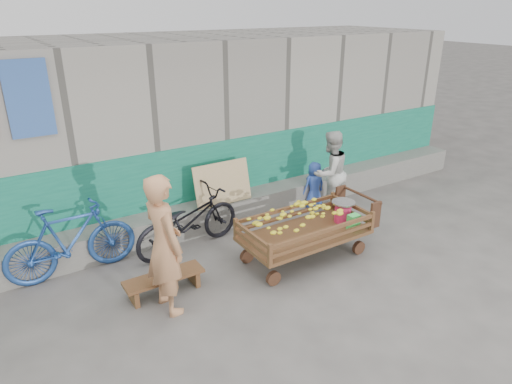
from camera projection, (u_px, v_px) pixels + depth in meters
ground at (285, 298)px, 5.92m from camera, size 80.00×80.00×0.00m
building_wall at (161, 123)px, 8.52m from camera, size 12.00×3.50×3.00m
banana_cart at (303, 223)px, 6.60m from camera, size 2.06×0.94×0.88m
bench at (164, 280)px, 5.96m from camera, size 1.05×0.31×0.26m
vendor_man at (164, 245)px, 5.40m from camera, size 0.49×0.69×1.78m
woman at (330, 173)px, 8.09m from camera, size 0.80×0.65×1.52m
child at (314, 185)px, 8.39m from camera, size 0.45×0.31×0.88m
bicycle_dark at (188, 221)px, 6.93m from camera, size 1.88×0.92×0.95m
bicycle_blue at (71, 240)px, 6.25m from camera, size 1.76×0.50×1.06m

